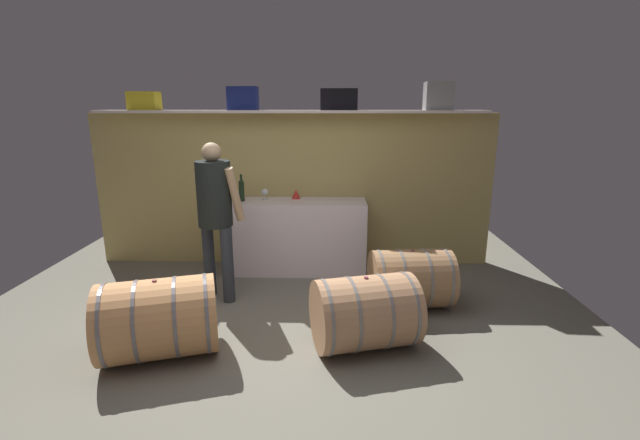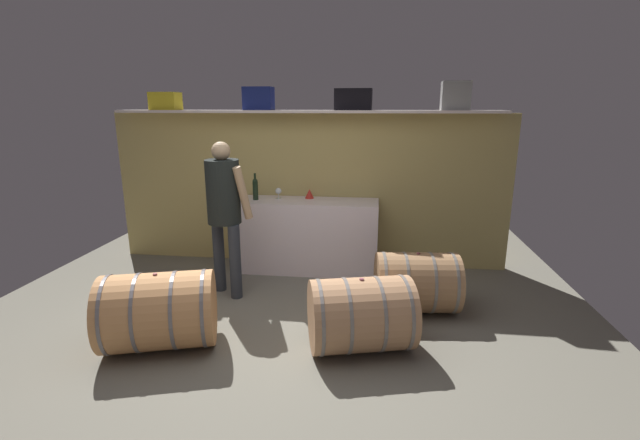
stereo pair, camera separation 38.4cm
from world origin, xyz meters
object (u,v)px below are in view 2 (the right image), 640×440
object	(u,v)px
red_funnel	(309,194)
toolcase_grey	(455,96)
wine_glass	(278,191)
wine_bottle_dark	(255,188)
wine_barrel_flank	(361,314)
winemaker_pouring	(224,203)
wine_barrel_near	(159,311)
toolcase_navy	(259,98)
toolcase_yellow	(166,101)
work_cabinet	(308,236)
toolcase_black	(353,99)
wine_barrel_far	(417,282)

from	to	relation	value
red_funnel	toolcase_grey	bearing A→B (deg)	1.18
wine_glass	toolcase_grey	bearing A→B (deg)	2.88
wine_bottle_dark	wine_glass	world-z (taller)	wine_bottle_dark
wine_bottle_dark	wine_glass	bearing A→B (deg)	20.38
wine_bottle_dark	wine_barrel_flank	size ratio (longest dim) A/B	0.34
winemaker_pouring	red_funnel	bearing A→B (deg)	88.20
wine_barrel_near	red_funnel	bearing A→B (deg)	48.56
red_funnel	toolcase_navy	bearing A→B (deg)	176.79
toolcase_yellow	wine_bottle_dark	bearing A→B (deg)	-12.29
toolcase_navy	wine_barrel_near	bearing A→B (deg)	-99.35
toolcase_grey	wine_barrel_near	size ratio (longest dim) A/B	0.30
work_cabinet	winemaker_pouring	bearing A→B (deg)	-132.33
work_cabinet	red_funnel	xyz separation A→B (m)	(0.00, 0.14, 0.50)
toolcase_navy	wine_barrel_near	world-z (taller)	toolcase_navy
toolcase_grey	wine_barrel_near	world-z (taller)	toolcase_grey
toolcase_black	toolcase_grey	world-z (taller)	toolcase_grey
wine_glass	winemaker_pouring	world-z (taller)	winemaker_pouring
toolcase_yellow	wine_glass	bearing A→B (deg)	-6.57
work_cabinet	wine_barrel_flank	distance (m)	1.92
toolcase_yellow	toolcase_black	xyz separation A→B (m)	(2.30, 0.00, 0.02)
toolcase_navy	wine_barrel_flank	xyz separation A→B (m)	(1.33, -1.95, -1.76)
toolcase_navy	wine_barrel_near	distance (m)	2.78
wine_barrel_near	winemaker_pouring	size ratio (longest dim) A/B	0.64
toolcase_black	wine_barrel_far	world-z (taller)	toolcase_black
winemaker_pouring	toolcase_yellow	bearing A→B (deg)	172.11
work_cabinet	wine_barrel_near	distance (m)	2.18
wine_bottle_dark	wine_barrel_flank	distance (m)	2.32
wine_barrel_near	work_cabinet	bearing A→B (deg)	47.04
wine_barrel_flank	wine_barrel_near	bearing A→B (deg)	171.50
wine_bottle_dark	wine_glass	distance (m)	0.28
toolcase_navy	wine_bottle_dark	distance (m)	1.07
toolcase_grey	wine_barrel_flank	distance (m)	2.81
wine_glass	wine_barrel_far	distance (m)	2.04
wine_barrel_near	wine_barrel_far	bearing A→B (deg)	6.79
toolcase_black	wine_barrel_near	distance (m)	3.12
toolcase_black	wine_barrel_flank	bearing A→B (deg)	-81.82
toolcase_navy	wine_glass	bearing A→B (deg)	-23.45
toolcase_yellow	work_cabinet	distance (m)	2.40
wine_barrel_far	red_funnel	bearing A→B (deg)	131.50
toolcase_yellow	toolcase_navy	distance (m)	1.17
toolcase_navy	wine_barrel_far	distance (m)	2.81
toolcase_yellow	red_funnel	size ratio (longest dim) A/B	2.90
winemaker_pouring	wine_bottle_dark	bearing A→B (deg)	118.01
wine_bottle_dark	wine_barrel_far	distance (m)	2.23
toolcase_grey	work_cabinet	xyz separation A→B (m)	(-1.67, -0.18, -1.66)
toolcase_grey	wine_barrel_far	distance (m)	2.19
work_cabinet	winemaker_pouring	xyz separation A→B (m)	(-0.75, -0.82, 0.57)
wine_bottle_dark	wine_barrel_far	world-z (taller)	wine_bottle_dark
red_funnel	wine_barrel_flank	bearing A→B (deg)	-69.59
toolcase_yellow	winemaker_pouring	distance (m)	1.77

